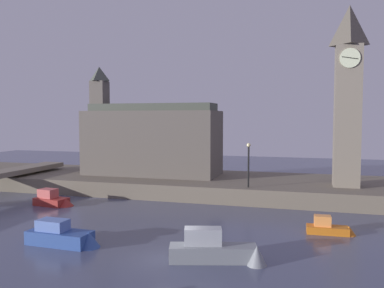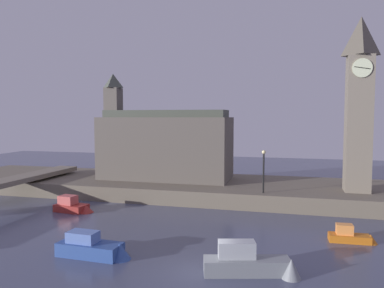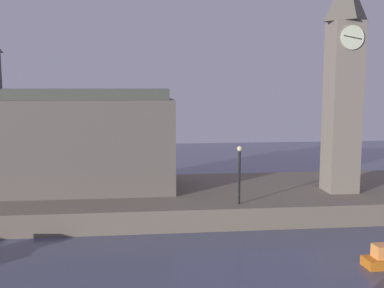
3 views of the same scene
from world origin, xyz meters
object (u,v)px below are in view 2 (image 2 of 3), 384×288
boat_dinghy_red (74,206)px  boat_patrol_orange (353,237)px  clock_tower (359,102)px  boat_tour_blue (96,248)px  parliament_hall (163,145)px  streetlamp (264,166)px  boat_cruiser_grey (253,264)px

boat_dinghy_red → boat_patrol_orange: (22.93, -2.41, -0.11)m
clock_tower → boat_tour_blue: 26.48m
parliament_hall → boat_dinghy_red: 12.75m
streetlamp → boat_cruiser_grey: 15.29m
clock_tower → boat_tour_blue: bearing=-134.3°
parliament_hall → boat_cruiser_grey: parliament_hall is taller
streetlamp → boat_tour_blue: size_ratio=0.84×
clock_tower → boat_patrol_orange: clock_tower is taller
clock_tower → parliament_hall: size_ratio=1.11×
parliament_hall → boat_cruiser_grey: (12.23, -20.36, -4.72)m
streetlamp → boat_dinghy_red: bearing=-161.7°
boat_tour_blue → boat_dinghy_red: 11.89m
parliament_hall → boat_cruiser_grey: size_ratio=2.67×
boat_tour_blue → boat_patrol_orange: boat_tour_blue is taller
parliament_hall → boat_dinghy_red: parliament_hall is taller
boat_tour_blue → boat_dinghy_red: (-7.36, 9.34, -0.05)m
boat_tour_blue → parliament_hall: bearing=97.7°
clock_tower → boat_tour_blue: (-17.32, -17.73, -9.31)m
boat_cruiser_grey → boat_dinghy_red: (-16.87, 9.51, -0.11)m
parliament_hall → streetlamp: bearing=-25.1°
clock_tower → streetlamp: clock_tower is taller
clock_tower → boat_patrol_orange: size_ratio=5.02×
clock_tower → parliament_hall: bearing=173.0°
boat_cruiser_grey → boat_dinghy_red: boat_cruiser_grey is taller
streetlamp → boat_tour_blue: 17.56m
parliament_hall → boat_patrol_orange: (18.29, -13.26, -4.94)m
boat_cruiser_grey → boat_dinghy_red: size_ratio=1.47×
streetlamp → boat_cruiser_grey: (0.58, -14.90, -3.35)m
streetlamp → boat_cruiser_grey: size_ratio=0.73×
parliament_hall → boat_dinghy_red: (-4.64, -10.85, -4.83)m
boat_cruiser_grey → boat_patrol_orange: bearing=49.5°
clock_tower → boat_cruiser_grey: clock_tower is taller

